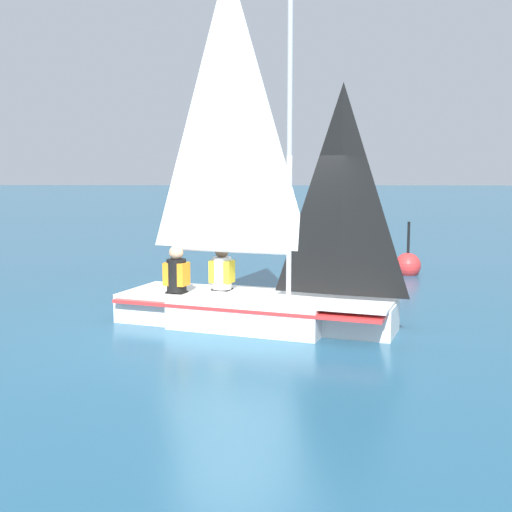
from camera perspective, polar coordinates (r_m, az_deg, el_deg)
ground_plane at (r=9.68m, az=0.00°, el=-6.09°), size 260.00×260.00×0.00m
sailboat_main at (r=9.55m, az=-0.12°, el=-1.99°), size 4.33×2.67×5.42m
sailor_helm at (r=10.05m, az=-3.04°, el=-1.93°), size 0.40×0.38×1.16m
sailor_crew at (r=9.87m, az=-7.07°, el=-2.21°), size 0.40×0.38×1.16m
buoy_marker at (r=14.80m, az=13.34°, el=-0.80°), size 0.58×0.58×1.28m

